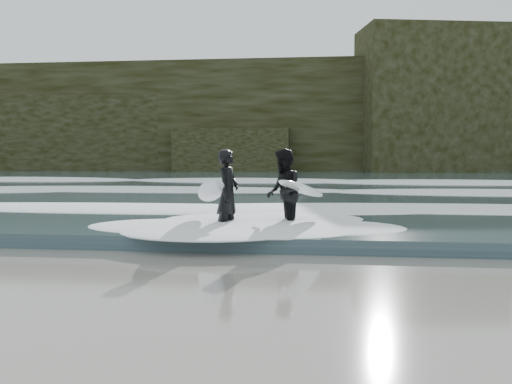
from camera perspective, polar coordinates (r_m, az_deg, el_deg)
ground at (r=7.63m, az=5.58°, el=-10.38°), size 120.00×120.00×0.00m
sea at (r=36.44m, az=6.80°, el=1.16°), size 90.00×52.00×0.30m
headland at (r=53.49m, az=6.94°, el=7.22°), size 70.00×9.00×10.00m
foam_near at (r=16.46m, az=6.43°, el=-1.28°), size 60.00×3.20×0.20m
foam_mid at (r=23.44m, az=6.63°, el=0.31°), size 60.00×4.00×0.24m
foam_far at (r=32.43m, az=6.76°, el=1.35°), size 60.00×4.80×0.30m
surfer_left at (r=12.83m, az=-3.14°, el=-0.08°), size 1.28×2.23×1.97m
surfer_right at (r=13.07m, az=2.95°, el=0.03°), size 1.55×2.31×1.98m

